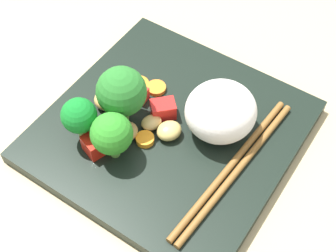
% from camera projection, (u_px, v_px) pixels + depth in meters
% --- Properties ---
extents(ground_plane, '(1.10, 1.10, 0.02)m').
position_uv_depth(ground_plane, '(170.00, 140.00, 0.58)').
color(ground_plane, tan).
extents(square_plate, '(0.28, 0.28, 0.02)m').
position_uv_depth(square_plate, '(170.00, 131.00, 0.56)').
color(square_plate, black).
rests_on(square_plate, ground_plane).
extents(rice_mound, '(0.11, 0.11, 0.06)m').
position_uv_depth(rice_mound, '(221.00, 111.00, 0.53)').
color(rice_mound, white).
rests_on(rice_mound, square_plate).
extents(broccoli_floret_0, '(0.06, 0.06, 0.08)m').
position_uv_depth(broccoli_floret_0, '(121.00, 93.00, 0.53)').
color(broccoli_floret_0, '#75C14E').
rests_on(broccoli_floret_0, square_plate).
extents(broccoli_floret_1, '(0.05, 0.05, 0.06)m').
position_uv_depth(broccoli_floret_1, '(112.00, 134.00, 0.51)').
color(broccoli_floret_1, '#5B973B').
rests_on(broccoli_floret_1, square_plate).
extents(broccoli_floret_2, '(0.04, 0.04, 0.06)m').
position_uv_depth(broccoli_floret_2, '(80.00, 117.00, 0.52)').
color(broccoli_floret_2, '#74A84A').
rests_on(broccoli_floret_2, square_plate).
extents(carrot_slice_0, '(0.03, 0.03, 0.01)m').
position_uv_depth(carrot_slice_0, '(145.00, 139.00, 0.54)').
color(carrot_slice_0, orange).
rests_on(carrot_slice_0, square_plate).
extents(carrot_slice_1, '(0.03, 0.03, 0.00)m').
position_uv_depth(carrot_slice_1, '(139.00, 84.00, 0.59)').
color(carrot_slice_1, orange).
rests_on(carrot_slice_1, square_plate).
extents(carrot_slice_2, '(0.02, 0.02, 0.01)m').
position_uv_depth(carrot_slice_2, '(156.00, 88.00, 0.59)').
color(carrot_slice_2, orange).
rests_on(carrot_slice_2, square_plate).
extents(pepper_chunk_0, '(0.03, 0.03, 0.02)m').
position_uv_depth(pepper_chunk_0, '(163.00, 109.00, 0.56)').
color(pepper_chunk_0, red).
rests_on(pepper_chunk_0, square_plate).
extents(pepper_chunk_1, '(0.03, 0.02, 0.02)m').
position_uv_depth(pepper_chunk_1, '(138.00, 94.00, 0.58)').
color(pepper_chunk_1, red).
rests_on(pepper_chunk_1, square_plate).
extents(pepper_chunk_2, '(0.03, 0.03, 0.02)m').
position_uv_depth(pepper_chunk_2, '(98.00, 143.00, 0.53)').
color(pepper_chunk_2, red).
rests_on(pepper_chunk_2, square_plate).
extents(chicken_piece_0, '(0.04, 0.04, 0.02)m').
position_uv_depth(chicken_piece_0, '(108.00, 100.00, 0.57)').
color(chicken_piece_0, tan).
rests_on(chicken_piece_0, square_plate).
extents(chicken_piece_1, '(0.03, 0.03, 0.02)m').
position_uv_depth(chicken_piece_1, '(125.00, 132.00, 0.54)').
color(chicken_piece_1, tan).
rests_on(chicken_piece_1, square_plate).
extents(chicken_piece_2, '(0.03, 0.04, 0.02)m').
position_uv_depth(chicken_piece_2, '(169.00, 131.00, 0.54)').
color(chicken_piece_2, tan).
rests_on(chicken_piece_2, square_plate).
extents(chicken_piece_3, '(0.05, 0.04, 0.02)m').
position_uv_depth(chicken_piece_3, '(79.00, 114.00, 0.55)').
color(chicken_piece_3, tan).
rests_on(chicken_piece_3, square_plate).
extents(chicken_piece_4, '(0.03, 0.03, 0.01)m').
position_uv_depth(chicken_piece_4, '(152.00, 123.00, 0.55)').
color(chicken_piece_4, tan).
rests_on(chicken_piece_4, square_plate).
extents(chopstick_pair, '(0.02, 0.22, 0.01)m').
position_uv_depth(chopstick_pair, '(234.00, 168.00, 0.52)').
color(chopstick_pair, brown).
rests_on(chopstick_pair, square_plate).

